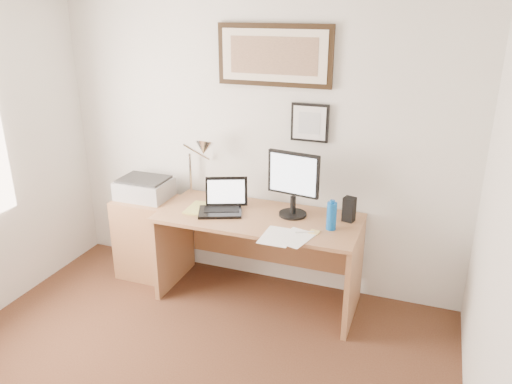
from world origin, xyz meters
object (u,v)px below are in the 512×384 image
at_px(laptop, 223,204).
at_px(lcd_monitor, 293,181).
at_px(book, 189,207).
at_px(desk, 262,238).
at_px(water_bottle, 332,216).
at_px(printer, 144,188).
at_px(side_cabinet, 148,237).

relative_size(laptop, lcd_monitor, 0.79).
bearing_deg(book, laptop, 8.32).
bearing_deg(lcd_monitor, desk, -176.62).
relative_size(water_bottle, lcd_monitor, 0.41).
height_order(water_bottle, printer, water_bottle).
bearing_deg(printer, lcd_monitor, 0.68).
relative_size(water_bottle, book, 0.80).
bearing_deg(printer, water_bottle, -4.27).
bearing_deg(book, lcd_monitor, 9.94).
bearing_deg(water_bottle, side_cabinet, 176.85).
xyz_separation_m(side_cabinet, lcd_monitor, (1.32, 0.05, 0.68)).
bearing_deg(lcd_monitor, laptop, -169.25).
relative_size(book, printer, 0.60).
height_order(desk, lcd_monitor, lcd_monitor).
relative_size(book, laptop, 0.65).
bearing_deg(lcd_monitor, book, -170.06).
distance_m(laptop, lcd_monitor, 0.61).
distance_m(book, desk, 0.65).
bearing_deg(laptop, printer, 173.46).
bearing_deg(lcd_monitor, side_cabinet, -177.83).
distance_m(water_bottle, printer, 1.68).
relative_size(water_bottle, printer, 0.48).
distance_m(laptop, printer, 0.79).
bearing_deg(book, desk, 12.63).
bearing_deg(desk, side_cabinet, -178.11).
xyz_separation_m(side_cabinet, desk, (1.07, 0.04, 0.15)).
distance_m(desk, lcd_monitor, 0.58).
bearing_deg(side_cabinet, desk, 1.89).
distance_m(lcd_monitor, printer, 1.36).
bearing_deg(laptop, lcd_monitor, 10.75).
distance_m(side_cabinet, lcd_monitor, 1.48).
height_order(water_bottle, laptop, laptop).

